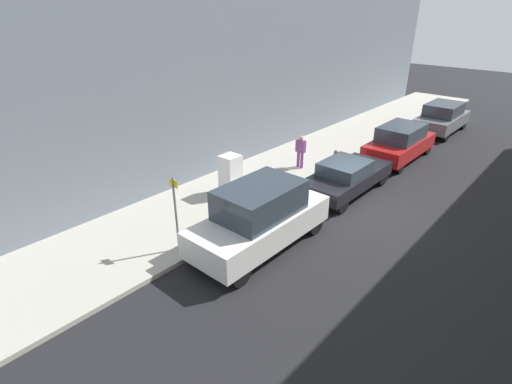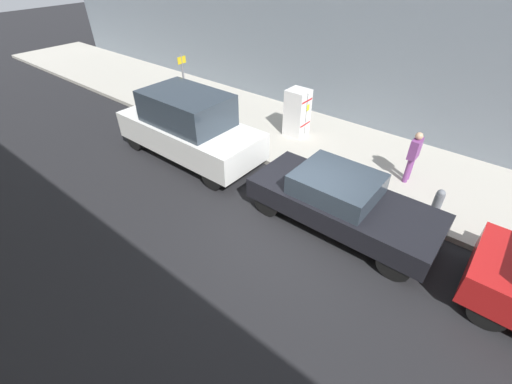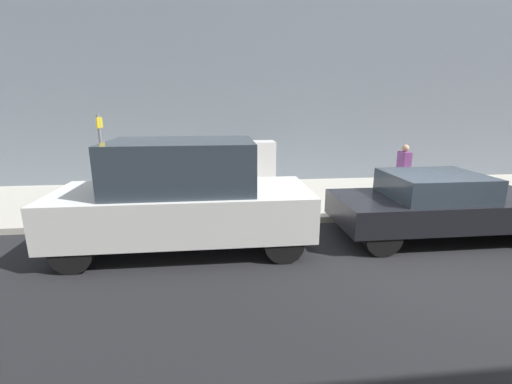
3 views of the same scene
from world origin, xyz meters
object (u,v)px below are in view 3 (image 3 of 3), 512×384
(street_sign_post, at_px, (103,161))
(pedestrian_walking_far, at_px, (403,167))
(fire_hydrant, at_px, (465,191))
(discarded_refrigerator, at_px, (262,169))
(parked_sedan_dark, at_px, (439,204))
(parked_van_white, at_px, (184,196))

(street_sign_post, bearing_deg, pedestrian_walking_far, 98.34)
(fire_hydrant, distance_m, pedestrian_walking_far, 1.71)
(discarded_refrigerator, xyz_separation_m, parked_sedan_dark, (3.25, 3.43, -0.23))
(parked_van_white, height_order, parked_sedan_dark, parked_van_white)
(fire_hydrant, xyz_separation_m, parked_sedan_dark, (1.60, -1.84, 0.16))
(pedestrian_walking_far, bearing_deg, street_sign_post, 45.45)
(street_sign_post, distance_m, fire_hydrant, 9.25)
(parked_sedan_dark, bearing_deg, fire_hydrant, 131.10)
(discarded_refrigerator, relative_size, street_sign_post, 0.66)
(pedestrian_walking_far, bearing_deg, parked_van_white, 61.91)
(fire_hydrant, bearing_deg, discarded_refrigerator, -107.34)
(discarded_refrigerator, bearing_deg, fire_hydrant, 72.66)
(street_sign_post, relative_size, parked_van_white, 0.50)
(pedestrian_walking_far, height_order, parked_sedan_dark, pedestrian_walking_far)
(fire_hydrant, distance_m, parked_van_white, 7.42)
(parked_van_white, distance_m, parked_sedan_dark, 5.40)
(fire_hydrant, relative_size, pedestrian_walking_far, 0.55)
(pedestrian_walking_far, distance_m, parked_sedan_dark, 2.93)
(parked_van_white, bearing_deg, pedestrian_walking_far, 114.81)
(parked_van_white, relative_size, parked_sedan_dark, 1.08)
(fire_hydrant, bearing_deg, pedestrian_walking_far, -137.62)
(pedestrian_walking_far, distance_m, parked_van_white, 6.73)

